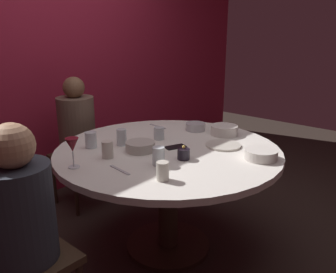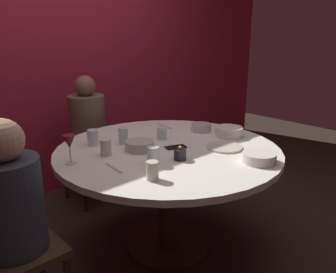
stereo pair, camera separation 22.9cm
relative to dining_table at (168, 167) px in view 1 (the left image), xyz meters
name	(u,v)px [view 1 (the left image)]	position (x,y,z in m)	size (l,w,h in m)	color
ground_plane	(168,246)	(0.00, 0.00, -0.62)	(8.00, 8.00, 0.00)	#2D231E
back_wall	(42,55)	(0.00, 1.49, 0.68)	(6.00, 0.10, 2.60)	maroon
dining_table	(168,167)	(0.00, 0.00, 0.00)	(1.49, 1.49, 0.76)	silver
seated_diner_left	(21,214)	(-1.03, 0.00, 0.08)	(0.40, 0.40, 1.14)	#3F2D1E
seated_diner_back	(77,128)	(0.00, 1.04, 0.08)	(0.40, 0.40, 1.14)	#3F2D1E
candle_holder	(184,154)	(-0.10, -0.21, 0.17)	(0.08, 0.08, 0.09)	black
wine_glass	(72,146)	(-0.61, 0.18, 0.26)	(0.08, 0.08, 0.18)	silver
dinner_plate	(223,145)	(0.27, -0.26, 0.14)	(0.24, 0.24, 0.01)	beige
cell_phone	(175,147)	(0.04, -0.03, 0.14)	(0.07, 0.14, 0.01)	black
bowl_serving_large	(195,127)	(0.46, 0.12, 0.16)	(0.15, 0.15, 0.06)	#B7B7BC
bowl_salad_center	(224,130)	(0.51, -0.11, 0.17)	(0.20, 0.20, 0.07)	silver
bowl_small_white	(261,154)	(0.22, -0.56, 0.17)	(0.20, 0.20, 0.06)	silver
bowl_sauce_side	(140,146)	(-0.16, 0.10, 0.17)	(0.19, 0.19, 0.06)	#B2ADA3
cup_near_candle	(163,171)	(-0.41, -0.32, 0.19)	(0.07, 0.07, 0.10)	beige
cup_by_left_diner	(108,149)	(-0.38, 0.16, 0.19)	(0.07, 0.07, 0.11)	beige
cup_by_right_diner	(159,156)	(-0.27, -0.16, 0.19)	(0.07, 0.07, 0.11)	silver
cup_center_front	(91,140)	(-0.33, 0.40, 0.19)	(0.08, 0.08, 0.11)	silver
cup_far_edge	(159,133)	(0.10, 0.18, 0.18)	(0.07, 0.07, 0.09)	silver
cup_beside_wine	(122,137)	(-0.16, 0.28, 0.19)	(0.07, 0.07, 0.11)	silver
fork_near_plate	(120,170)	(-0.47, -0.05, 0.14)	(0.02, 0.18, 0.01)	#B7B7BC
knife_near_plate	(158,126)	(0.35, 0.41, 0.14)	(0.02, 0.18, 0.01)	#B7B7BC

